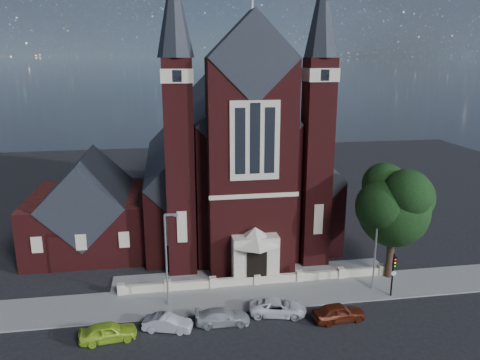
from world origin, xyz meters
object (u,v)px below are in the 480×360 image
(car_lime_van, at_px, (108,332))
(traffic_signal, at_px, (393,270))
(church, at_px, (231,159))
(street_lamp_left, at_px, (167,255))
(car_silver_a, at_px, (168,323))
(car_white_suv, at_px, (278,307))
(street_tree, at_px, (397,208))
(car_dark_red, at_px, (339,312))
(street_lamp_right, at_px, (377,241))
(car_silver_b, at_px, (223,317))
(parish_hall, at_px, (90,212))

(car_lime_van, bearing_deg, traffic_signal, -90.50)
(church, height_order, street_lamp_left, church)
(car_silver_a, xyz_separation_m, car_white_suv, (8.77, 0.90, 0.03))
(church, bearing_deg, car_white_suv, -88.16)
(street_lamp_left, bearing_deg, car_lime_van, -136.63)
(street_tree, bearing_deg, car_dark_red, -140.71)
(car_silver_a, relative_size, car_dark_red, 0.90)
(church, distance_m, car_white_suv, 22.95)
(car_lime_van, distance_m, car_silver_a, 4.34)
(street_lamp_right, bearing_deg, car_silver_b, -166.38)
(street_lamp_left, height_order, street_lamp_right, same)
(parish_hall, relative_size, street_tree, 1.14)
(street_tree, distance_m, car_silver_b, 18.36)
(parish_hall, distance_m, traffic_signal, 31.20)
(parish_hall, distance_m, car_silver_b, 21.47)
(street_tree, bearing_deg, car_silver_a, -165.56)
(traffic_signal, xyz_separation_m, car_dark_red, (-5.82, -2.78, -1.88))
(street_tree, relative_size, car_silver_a, 2.89)
(church, height_order, traffic_signal, church)
(parish_hall, xyz_separation_m, street_lamp_right, (26.09, -14.00, 0.59))
(church, relative_size, parish_hall, 2.86)
(car_lime_van, bearing_deg, car_white_suv, -90.41)
(traffic_signal, xyz_separation_m, car_silver_b, (-14.86, -1.81, -1.97))
(car_lime_van, xyz_separation_m, car_silver_b, (8.51, 0.84, -0.09))
(street_tree, relative_size, car_dark_red, 2.59)
(street_lamp_right, bearing_deg, church, 118.04)
(car_dark_red, bearing_deg, street_lamp_right, -53.32)
(street_lamp_right, xyz_separation_m, car_silver_a, (-18.17, -3.61, -3.99))
(car_lime_van, relative_size, car_dark_red, 0.99)
(car_lime_van, bearing_deg, street_lamp_right, -86.31)
(car_silver_a, height_order, car_silver_b, car_silver_b)
(street_tree, height_order, traffic_signal, street_tree)
(church, height_order, street_lamp_right, church)
(car_silver_a, distance_m, car_dark_red, 13.28)
(street_lamp_right, bearing_deg, parish_hall, 151.78)
(church, xyz_separation_m, traffic_signal, (11.00, -20.52, -5.60))
(street_lamp_left, height_order, car_silver_b, street_lamp_left)
(street_tree, relative_size, street_lamp_right, 1.32)
(church, xyz_separation_m, street_tree, (12.60, -17.23, -1.23))
(car_dark_red, bearing_deg, car_silver_b, 78.91)
(street_lamp_right, distance_m, car_lime_van, 23.19)
(car_dark_red, bearing_deg, car_white_suv, 65.03)
(parish_hall, bearing_deg, street_lamp_left, -59.98)
(car_white_suv, bearing_deg, parish_hall, 57.19)
(car_silver_b, relative_size, car_dark_red, 1.02)
(parish_hall, relative_size, traffic_signal, 3.05)
(parish_hall, bearing_deg, street_lamp_right, -28.22)
(car_silver_a, bearing_deg, traffic_signal, -68.63)
(street_tree, height_order, car_white_suv, street_tree)
(car_dark_red, bearing_deg, street_lamp_left, 66.67)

